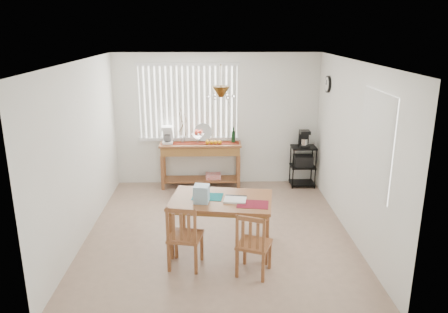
{
  "coord_description": "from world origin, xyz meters",
  "views": [
    {
      "loc": [
        -0.07,
        -6.2,
        3.06
      ],
      "look_at": [
        0.1,
        0.55,
        1.05
      ],
      "focal_mm": 35.0,
      "sensor_mm": 36.0,
      "label": 1
    }
  ],
  "objects_px": {
    "chair_left": "(185,237)",
    "chair_right": "(253,245)",
    "cart_items": "(304,139)",
    "sideboard": "(201,154)",
    "wire_cart": "(303,162)",
    "dining_table": "(221,204)"
  },
  "relations": [
    {
      "from": "cart_items",
      "to": "chair_left",
      "type": "height_order",
      "value": "cart_items"
    },
    {
      "from": "chair_right",
      "to": "sideboard",
      "type": "bearing_deg",
      "value": 102.71
    },
    {
      "from": "chair_left",
      "to": "chair_right",
      "type": "height_order",
      "value": "chair_left"
    },
    {
      "from": "sideboard",
      "to": "dining_table",
      "type": "relative_size",
      "value": 1.04
    },
    {
      "from": "sideboard",
      "to": "chair_right",
      "type": "distance_m",
      "value": 3.35
    },
    {
      "from": "wire_cart",
      "to": "chair_left",
      "type": "xyz_separation_m",
      "value": [
        -2.15,
        -3.05,
        -0.04
      ]
    },
    {
      "from": "sideboard",
      "to": "wire_cart",
      "type": "bearing_deg",
      "value": -0.23
    },
    {
      "from": "dining_table",
      "to": "chair_left",
      "type": "xyz_separation_m",
      "value": [
        -0.49,
        -0.53,
        -0.22
      ]
    },
    {
      "from": "cart_items",
      "to": "chair_left",
      "type": "xyz_separation_m",
      "value": [
        -2.15,
        -3.06,
        -0.52
      ]
    },
    {
      "from": "chair_right",
      "to": "cart_items",
      "type": "bearing_deg",
      "value": 68.6
    },
    {
      "from": "sideboard",
      "to": "chair_left",
      "type": "xyz_separation_m",
      "value": [
        -0.14,
        -3.06,
        -0.22
      ]
    },
    {
      "from": "sideboard",
      "to": "chair_left",
      "type": "height_order",
      "value": "chair_left"
    },
    {
      "from": "dining_table",
      "to": "cart_items",
      "type": "bearing_deg",
      "value": 56.61
    },
    {
      "from": "sideboard",
      "to": "chair_left",
      "type": "distance_m",
      "value": 3.07
    },
    {
      "from": "dining_table",
      "to": "chair_right",
      "type": "relative_size",
      "value": 1.77
    },
    {
      "from": "cart_items",
      "to": "chair_left",
      "type": "distance_m",
      "value": 3.78
    },
    {
      "from": "wire_cart",
      "to": "chair_left",
      "type": "distance_m",
      "value": 3.74
    },
    {
      "from": "wire_cart",
      "to": "cart_items",
      "type": "distance_m",
      "value": 0.47
    },
    {
      "from": "cart_items",
      "to": "chair_right",
      "type": "bearing_deg",
      "value": -111.4
    },
    {
      "from": "wire_cart",
      "to": "cart_items",
      "type": "xyz_separation_m",
      "value": [
        -0.0,
        0.01,
        0.47
      ]
    },
    {
      "from": "wire_cart",
      "to": "dining_table",
      "type": "bearing_deg",
      "value": -123.48
    },
    {
      "from": "cart_items",
      "to": "chair_left",
      "type": "bearing_deg",
      "value": -125.11
    }
  ]
}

